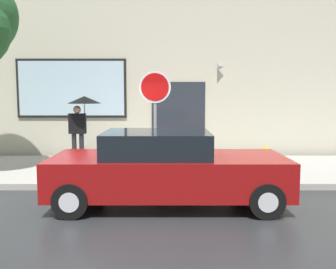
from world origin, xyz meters
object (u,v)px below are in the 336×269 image
object	(u,v)px
pedestrian_with_umbrella	(83,110)
stop_sign	(156,103)
parked_car	(167,169)
fire_hydrant	(267,161)

from	to	relation	value
pedestrian_with_umbrella	stop_sign	distance (m)	3.23
parked_car	stop_sign	distance (m)	2.14
parked_car	stop_sign	world-z (taller)	stop_sign
parked_car	fire_hydrant	distance (m)	3.31
parked_car	fire_hydrant	xyz separation A→B (m)	(2.52, 2.14, -0.22)
stop_sign	fire_hydrant	bearing A→B (deg)	8.84
parked_car	pedestrian_with_umbrella	world-z (taller)	pedestrian_with_umbrella
parked_car	pedestrian_with_umbrella	xyz separation A→B (m)	(-2.55, 3.99, 1.01)
fire_hydrant	pedestrian_with_umbrella	bearing A→B (deg)	159.93
fire_hydrant	pedestrian_with_umbrella	xyz separation A→B (m)	(-5.07, 1.85, 1.23)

